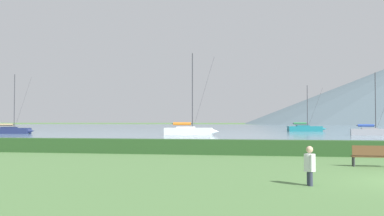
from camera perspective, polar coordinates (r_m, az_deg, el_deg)
harbor_water at (r=152.56m, az=12.23°, el=-2.46°), size 320.00×246.00×0.00m
hedge_line at (r=27.00m, az=21.25°, el=-4.98°), size 80.00×1.20×0.91m
sailboat_slip_1 at (r=89.06m, az=14.63°, el=-2.59°), size 7.72×3.22×9.14m
sailboat_slip_2 at (r=76.46m, az=-22.59°, el=-2.69°), size 7.00×2.72×9.67m
sailboat_slip_4 at (r=67.41m, az=22.63°, el=-2.86°), size 6.81×2.53×9.02m
sailboat_slip_6 at (r=63.08m, az=-0.37°, el=-2.98°), size 7.91×2.49×11.95m
park_bench_near_path at (r=21.09m, az=22.50°, el=-5.70°), size 1.70×0.50×0.95m
person_seated_viewer at (r=14.33m, az=15.18°, el=-7.09°), size 0.36×0.56×1.25m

